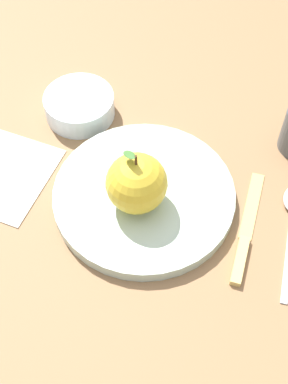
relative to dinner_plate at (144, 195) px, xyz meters
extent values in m
plane|color=olive|center=(-0.01, 0.01, -0.01)|extent=(2.40, 2.40, 0.00)
cylinder|color=#B2C6B2|center=(0.00, 0.00, 0.00)|extent=(0.26, 0.26, 0.02)
torus|color=#B2C6B2|center=(0.00, 0.00, 0.00)|extent=(0.26, 0.26, 0.01)
sphere|color=gold|center=(0.00, 0.02, 0.05)|extent=(0.08, 0.08, 0.08)
cylinder|color=#4C3319|center=(0.00, 0.02, 0.10)|extent=(0.00, 0.00, 0.02)
ellipsoid|color=#386628|center=(0.01, 0.02, 0.10)|extent=(0.03, 0.02, 0.01)
cylinder|color=silver|center=(0.18, -0.08, 0.01)|extent=(0.11, 0.11, 0.04)
torus|color=silver|center=(0.18, -0.08, 0.02)|extent=(0.11, 0.11, 0.01)
cylinder|color=#9FABB3|center=(0.18, -0.08, 0.02)|extent=(0.09, 0.09, 0.01)
cube|color=#D8B766|center=(-0.13, -0.08, -0.01)|extent=(0.05, 0.12, 0.00)
cube|color=#D8B766|center=(-0.16, 0.01, -0.01)|extent=(0.04, 0.07, 0.01)
cube|color=silver|center=(0.19, 0.08, -0.01)|extent=(0.15, 0.17, 0.00)
camera|label=1|loc=(-0.24, 0.35, 0.62)|focal=49.84mm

